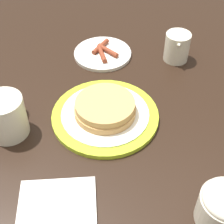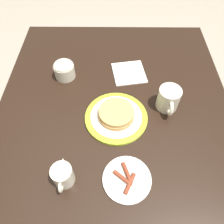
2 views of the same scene
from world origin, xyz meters
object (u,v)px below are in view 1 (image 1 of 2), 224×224
(coffee_mug, at_px, (6,115))
(creamer_pitcher, at_px, (177,46))
(pancake_plate, at_px, (105,112))
(side_plate_bacon, at_px, (103,53))
(sugar_bowl, at_px, (224,206))
(napkin, at_px, (57,214))

(coffee_mug, height_order, creamer_pitcher, coffee_mug)
(pancake_plate, distance_m, coffee_mug, 0.23)
(side_plate_bacon, height_order, coffee_mug, coffee_mug)
(pancake_plate, bearing_deg, sugar_bowl, -135.12)
(side_plate_bacon, distance_m, napkin, 0.52)
(sugar_bowl, xyz_separation_m, napkin, (-0.02, 0.31, -0.04))
(pancake_plate, height_order, sugar_bowl, sugar_bowl)
(coffee_mug, bearing_deg, napkin, -142.76)
(pancake_plate, relative_size, creamer_pitcher, 2.38)
(creamer_pitcher, bearing_deg, side_plate_bacon, 90.29)
(side_plate_bacon, xyz_separation_m, coffee_mug, (-0.32, 0.18, 0.04))
(napkin, bearing_deg, side_plate_bacon, -2.93)
(creamer_pitcher, distance_m, napkin, 0.58)
(sugar_bowl, height_order, napkin, sugar_bowl)
(pancake_plate, bearing_deg, creamer_pitcher, -34.43)
(coffee_mug, bearing_deg, creamer_pitcher, -50.68)
(pancake_plate, distance_m, sugar_bowl, 0.34)
(side_plate_bacon, bearing_deg, creamer_pitcher, -89.71)
(creamer_pitcher, xyz_separation_m, napkin, (-0.52, 0.24, -0.04))
(sugar_bowl, bearing_deg, side_plate_bacon, 29.05)
(side_plate_bacon, distance_m, coffee_mug, 0.37)
(creamer_pitcher, bearing_deg, coffee_mug, 129.32)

